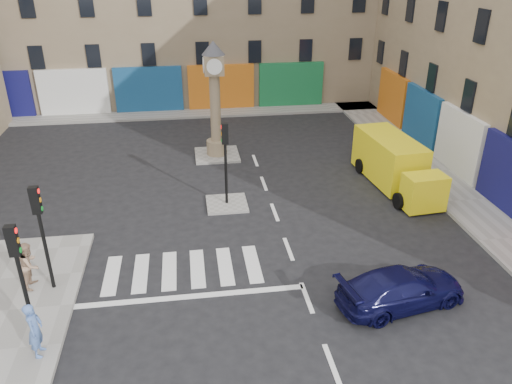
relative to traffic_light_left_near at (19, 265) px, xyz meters
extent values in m
plane|color=black|center=(8.30, -0.20, -2.62)|extent=(120.00, 120.00, 0.00)
cube|color=gray|center=(17.00, 9.80, -2.55)|extent=(2.60, 30.00, 0.15)
cube|color=gray|center=(4.30, 22.00, -2.55)|extent=(32.00, 2.40, 0.15)
cube|color=gray|center=(6.30, 7.80, -2.56)|extent=(1.80, 1.80, 0.12)
cube|color=gray|center=(6.30, 13.80, -2.56)|extent=(2.40, 2.40, 0.12)
cylinder|color=black|center=(0.00, 0.00, -1.07)|extent=(0.12, 0.12, 2.80)
cube|color=black|center=(0.00, 0.00, 0.78)|extent=(0.28, 0.22, 0.90)
cylinder|color=black|center=(0.00, 2.40, -1.07)|extent=(0.12, 0.12, 2.80)
cube|color=black|center=(0.00, 2.40, 0.78)|extent=(0.28, 0.22, 0.90)
cylinder|color=black|center=(6.30, 7.80, -1.10)|extent=(0.12, 0.12, 2.80)
cube|color=black|center=(6.30, 7.80, 0.75)|extent=(0.28, 0.22, 0.90)
cylinder|color=#8E7A5D|center=(6.30, 13.80, -2.10)|extent=(1.10, 1.10, 0.80)
cylinder|color=#8E7A5D|center=(6.30, 13.80, 0.10)|extent=(0.56, 0.56, 3.60)
cube|color=#8E7A5D|center=(6.30, 13.80, 2.40)|extent=(1.00, 1.00, 1.00)
cylinder|color=white|center=(6.30, 13.28, 2.40)|extent=(0.80, 0.06, 0.80)
cone|color=#333338|center=(6.30, 13.80, 3.25)|extent=(1.20, 1.20, 0.70)
imported|color=black|center=(11.19, 0.07, -2.00)|extent=(4.54, 2.58, 1.24)
cube|color=yellow|center=(14.41, 9.42, -1.46)|extent=(2.25, 4.60, 2.13)
cube|color=yellow|center=(14.72, 6.10, -1.74)|extent=(1.86, 1.27, 1.58)
cube|color=black|center=(14.72, 6.05, -1.37)|extent=(1.65, 0.97, 0.65)
cylinder|color=black|center=(13.76, 6.38, -2.25)|extent=(0.30, 0.76, 0.74)
cylinder|color=black|center=(15.61, 6.55, -2.25)|extent=(0.30, 0.76, 0.74)
cylinder|color=black|center=(13.39, 10.44, -2.25)|extent=(0.30, 0.76, 0.74)
cylinder|color=black|center=(15.24, 10.61, -2.25)|extent=(0.30, 0.76, 0.74)
imported|color=#4E70B4|center=(0.30, -0.74, -1.63)|extent=(0.42, 0.62, 1.68)
imported|color=#A17D63|center=(-0.67, 2.59, -1.65)|extent=(0.67, 0.84, 1.64)
camera|label=1|loc=(4.75, -12.06, 7.68)|focal=35.00mm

